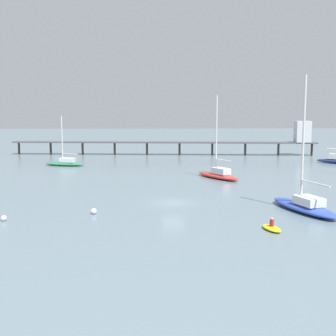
{
  "coord_description": "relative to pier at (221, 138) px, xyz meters",
  "views": [
    {
      "loc": [
        -2.15,
        -47.83,
        10.34
      ],
      "look_at": [
        0.0,
        18.47,
        1.5
      ],
      "focal_mm": 46.39,
      "sensor_mm": 36.0,
      "label": 1
    }
  ],
  "objects": [
    {
      "name": "ground_plane",
      "position": [
        -13.26,
        -51.74,
        -3.94
      ],
      "size": [
        400.0,
        400.0,
        0.0
      ],
      "primitive_type": "plane",
      "color": "slate"
    },
    {
      "name": "sailboat_green",
      "position": [
        -32.09,
        -18.17,
        -3.31
      ],
      "size": [
        7.96,
        4.2,
        9.32
      ],
      "color": "#287F4C",
      "rests_on": "ground_plane"
    },
    {
      "name": "sailboat_red",
      "position": [
        -5.61,
        -34.43,
        -3.17
      ],
      "size": [
        6.58,
        8.86,
        12.6
      ],
      "color": "red",
      "rests_on": "ground_plane"
    },
    {
      "name": "pier",
      "position": [
        0.0,
        0.0,
        0.0
      ],
      "size": [
        70.34,
        8.41,
        7.92
      ],
      "color": "#4C4C51",
      "rests_on": "ground_plane"
    },
    {
      "name": "mooring_buoy_near",
      "position": [
        -29.58,
        -59.31,
        -3.67
      ],
      "size": [
        0.54,
        0.54,
        0.54
      ],
      "primitive_type": "sphere",
      "color": "silver",
      "rests_on": "ground_plane"
    },
    {
      "name": "dinghy_yellow",
      "position": [
        -5.22,
        -63.23,
        -3.73
      ],
      "size": [
        1.72,
        2.76,
        1.14
      ],
      "color": "yellow",
      "rests_on": "ground_plane"
    },
    {
      "name": "mooring_buoy_mid",
      "position": [
        -21.49,
        -56.81,
        -3.65
      ],
      "size": [
        0.59,
        0.59,
        0.59
      ],
      "primitive_type": "sphere",
      "color": "silver",
      "rests_on": "ground_plane"
    },
    {
      "name": "sailboat_blue",
      "position": [
        0.04,
        -56.39,
        -3.19
      ],
      "size": [
        5.63,
        10.27,
        13.9
      ],
      "color": "#2D4CB7",
      "rests_on": "ground_plane"
    }
  ]
}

